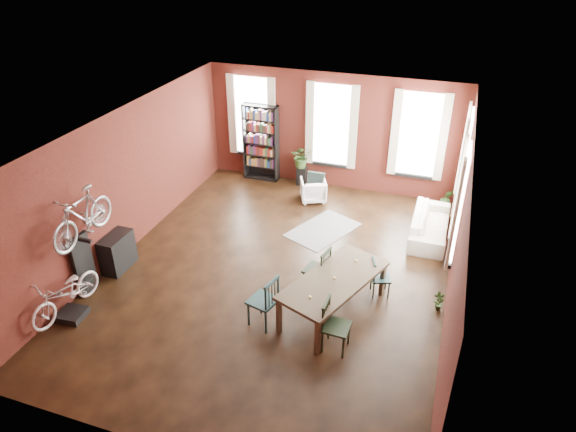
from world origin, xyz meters
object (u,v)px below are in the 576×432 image
at_px(console_table, 118,252).
at_px(bike_trainer, 72,315).
at_px(dining_table, 333,295).
at_px(bicycle_floor, 61,277).
at_px(cream_sofa, 431,221).
at_px(dining_chair_a, 263,300).
at_px(dining_chair_b, 317,269).
at_px(white_armchair, 313,189).
at_px(bookshelf, 261,143).
at_px(plant_stand, 302,176).
at_px(dining_chair_c, 336,327).
at_px(dining_chair_d, 381,277).

bearing_deg(console_table, bike_trainer, -86.45).
relative_size(dining_table, bicycle_floor, 1.43).
bearing_deg(cream_sofa, bicycle_floor, 130.09).
xyz_separation_m(dining_chair_a, dining_chair_b, (0.66, 1.28, -0.02)).
bearing_deg(console_table, white_armchair, 54.57).
bearing_deg(dining_chair_b, bicycle_floor, -48.55).
xyz_separation_m(dining_table, white_armchair, (-1.64, 4.29, -0.06)).
height_order(bookshelf, bike_trainer, bookshelf).
height_order(dining_table, cream_sofa, cream_sofa).
bearing_deg(dining_table, plant_stand, 134.96).
relative_size(dining_chair_a, bookshelf, 0.48).
bearing_deg(bike_trainer, console_table, 93.55).
distance_m(dining_chair_c, bicycle_floor, 5.04).
height_order(dining_chair_b, cream_sofa, dining_chair_b).
distance_m(bike_trainer, bicycle_floor, 0.87).
bearing_deg(dining_table, white_armchair, 132.37).
height_order(dining_chair_c, bicycle_floor, bicycle_floor).
xyz_separation_m(dining_chair_a, white_armchair, (-0.50, 5.00, -0.19)).
relative_size(plant_stand, bicycle_floor, 0.33).
distance_m(console_table, plant_stand, 5.75).
height_order(dining_chair_b, bike_trainer, dining_chair_b).
distance_m(dining_table, white_armchair, 4.59).
height_order(dining_table, dining_chair_c, dining_chair_c).
xyz_separation_m(bike_trainer, console_table, (-0.10, 1.69, 0.33)).
relative_size(dining_chair_d, bike_trainer, 1.72).
bearing_deg(bike_trainer, dining_chair_b, 29.17).
distance_m(bookshelf, bicycle_floor, 6.99).
height_order(dining_chair_d, cream_sofa, cream_sofa).
bearing_deg(console_table, dining_chair_b, 8.33).
relative_size(bookshelf, plant_stand, 4.16).
distance_m(dining_chair_a, dining_chair_d, 2.46).
height_order(dining_chair_d, white_armchair, dining_chair_d).
relative_size(dining_chair_b, bike_trainer, 2.12).
height_order(dining_table, dining_chair_d, dining_chair_d).
height_order(dining_chair_c, console_table, dining_chair_c).
distance_m(dining_chair_c, plant_stand, 6.56).
height_order(dining_chair_a, cream_sofa, dining_chair_a).
xyz_separation_m(dining_chair_c, cream_sofa, (1.20, 4.38, -0.09)).
height_order(dining_table, dining_chair_b, dining_chair_b).
distance_m(white_armchair, plant_stand, 1.02).
xyz_separation_m(dining_chair_c, bicycle_floor, (-4.95, -0.81, 0.44)).
xyz_separation_m(dining_table, dining_chair_b, (-0.49, 0.56, 0.11)).
distance_m(dining_chair_a, bookshelf, 6.32).
xyz_separation_m(cream_sofa, console_table, (-6.23, -3.50, -0.01)).
bearing_deg(dining_chair_c, dining_chair_d, -12.41).
height_order(bike_trainer, console_table, console_table).
bearing_deg(dining_table, dining_chair_c, -51.54).
bearing_deg(dining_table, bike_trainer, -137.91).
distance_m(bookshelf, console_table, 5.40).
relative_size(dining_chair_d, bicycle_floor, 0.50).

